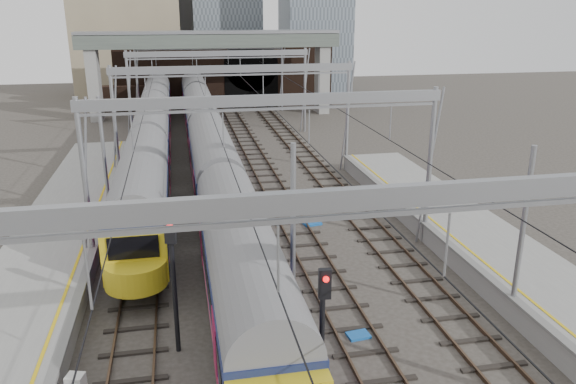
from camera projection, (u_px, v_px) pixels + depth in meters
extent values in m
plane|color=#38332D|center=(304.00, 345.00, 20.25)|extent=(160.00, 160.00, 0.00)
cube|color=gray|center=(18.00, 324.00, 20.53)|extent=(4.20, 55.00, 1.10)
cube|color=slate|center=(75.00, 307.00, 20.75)|extent=(0.35, 55.00, 0.12)
cube|color=gold|center=(60.00, 306.00, 20.64)|extent=(0.12, 55.00, 0.01)
cube|color=slate|center=(536.00, 317.00, 20.03)|extent=(0.35, 47.00, 0.12)
cube|color=gold|center=(549.00, 314.00, 20.10)|extent=(0.12, 47.00, 0.01)
cube|color=#4C3828|center=(136.00, 213.00, 32.96)|extent=(0.08, 80.00, 0.16)
cube|color=#4C3828|center=(161.00, 212.00, 33.23)|extent=(0.08, 80.00, 0.16)
cube|color=black|center=(149.00, 214.00, 33.12)|extent=(2.40, 80.00, 0.14)
cube|color=#4C3828|center=(205.00, 209.00, 33.70)|extent=(0.08, 80.00, 0.16)
cube|color=#4C3828|center=(229.00, 207.00, 33.97)|extent=(0.08, 80.00, 0.16)
cube|color=black|center=(217.00, 209.00, 33.86)|extent=(2.40, 80.00, 0.14)
cube|color=#4C3828|center=(270.00, 204.00, 34.44)|extent=(0.08, 80.00, 0.16)
cube|color=#4C3828|center=(293.00, 203.00, 34.71)|extent=(0.08, 80.00, 0.16)
cube|color=black|center=(282.00, 205.00, 34.60)|extent=(2.40, 80.00, 0.14)
cube|color=#4C3828|center=(333.00, 200.00, 35.18)|extent=(0.08, 80.00, 0.16)
cube|color=#4C3828|center=(355.00, 199.00, 35.44)|extent=(0.08, 80.00, 0.16)
cube|color=black|center=(344.00, 201.00, 35.33)|extent=(2.40, 80.00, 0.14)
cube|color=gray|center=(367.00, 198.00, 12.29)|extent=(16.80, 0.28, 0.50)
cylinder|color=gray|center=(86.00, 187.00, 24.95)|extent=(0.24, 0.24, 8.00)
cylinder|color=gray|center=(430.00, 167.00, 27.97)|extent=(0.24, 0.24, 8.00)
cube|color=gray|center=(266.00, 100.00, 25.34)|extent=(16.80, 0.28, 0.50)
cylinder|color=gray|center=(115.00, 125.00, 38.00)|extent=(0.24, 0.24, 8.00)
cylinder|color=gray|center=(347.00, 117.00, 41.02)|extent=(0.24, 0.24, 8.00)
cube|color=gray|center=(234.00, 69.00, 38.39)|extent=(16.80, 0.28, 0.50)
cylinder|color=gray|center=(129.00, 95.00, 51.04)|extent=(0.24, 0.24, 8.00)
cylinder|color=gray|center=(305.00, 91.00, 54.07)|extent=(0.24, 0.24, 8.00)
cube|color=gray|center=(218.00, 53.00, 51.43)|extent=(16.80, 0.28, 0.50)
cylinder|color=gray|center=(137.00, 80.00, 62.23)|extent=(0.24, 0.24, 8.00)
cylinder|color=gray|center=(282.00, 76.00, 65.25)|extent=(0.24, 0.24, 8.00)
cube|color=gray|center=(210.00, 45.00, 62.62)|extent=(16.80, 0.28, 0.50)
cube|color=black|center=(141.00, 122.00, 31.41)|extent=(0.03, 80.00, 0.03)
cube|color=black|center=(213.00, 119.00, 32.15)|extent=(0.03, 80.00, 0.03)
cube|color=black|center=(282.00, 117.00, 32.89)|extent=(0.03, 80.00, 0.03)
cube|color=black|center=(347.00, 114.00, 33.62)|extent=(0.03, 80.00, 0.03)
cube|color=black|center=(225.00, 70.00, 67.68)|extent=(26.00, 2.00, 9.00)
cube|color=black|center=(252.00, 86.00, 67.88)|extent=(6.50, 0.10, 5.20)
cylinder|color=black|center=(251.00, 64.00, 67.07)|extent=(6.50, 0.10, 6.50)
cube|color=black|center=(124.00, 99.00, 65.47)|extent=(6.00, 1.50, 3.00)
cube|color=gray|center=(94.00, 82.00, 59.54)|extent=(1.20, 2.50, 8.20)
cube|color=gray|center=(322.00, 77.00, 64.15)|extent=(1.20, 2.50, 8.20)
cube|color=#586359|center=(211.00, 41.00, 60.57)|extent=(28.00, 3.00, 1.40)
cube|color=gray|center=(210.00, 32.00, 60.29)|extent=(28.00, 3.00, 0.30)
cube|color=tan|center=(127.00, 12.00, 76.49)|extent=(14.00, 12.00, 22.00)
cube|color=gray|center=(185.00, 25.00, 91.64)|extent=(18.00, 14.00, 18.00)
cube|color=black|center=(207.00, 163.00, 42.64)|extent=(2.05, 60.97, 0.70)
cube|color=#16254E|center=(206.00, 140.00, 42.07)|extent=(2.61, 60.97, 2.33)
cylinder|color=slate|center=(205.00, 124.00, 41.71)|extent=(2.56, 60.47, 2.56)
cube|color=black|center=(206.00, 135.00, 41.96)|extent=(2.63, 59.77, 0.70)
cube|color=#D64356|center=(207.00, 148.00, 42.28)|extent=(2.63, 59.97, 0.11)
cube|color=black|center=(154.00, 157.00, 44.30)|extent=(2.06, 45.79, 0.70)
cube|color=#16254E|center=(153.00, 135.00, 43.73)|extent=(2.62, 45.79, 2.34)
cylinder|color=slate|center=(151.00, 120.00, 43.37)|extent=(2.57, 45.29, 2.57)
cube|color=black|center=(152.00, 130.00, 43.62)|extent=(2.64, 44.59, 0.70)
cube|color=#D64356|center=(153.00, 143.00, 43.94)|extent=(2.64, 44.79, 0.11)
cube|color=gold|center=(135.00, 259.00, 22.29)|extent=(2.57, 0.60, 2.14)
cube|color=black|center=(133.00, 248.00, 21.95)|extent=(1.97, 0.08, 0.94)
cylinder|color=black|center=(174.00, 287.00, 19.13)|extent=(0.17, 0.17, 4.99)
cube|color=black|center=(170.00, 230.00, 18.28)|extent=(0.40, 0.27, 0.94)
sphere|color=red|center=(170.00, 225.00, 18.10)|extent=(0.19, 0.19, 0.19)
cylinder|color=black|center=(322.00, 345.00, 16.11)|extent=(0.16, 0.16, 4.70)
cube|color=black|center=(325.00, 284.00, 15.30)|extent=(0.36, 0.21, 0.88)
sphere|color=red|center=(326.00, 279.00, 15.12)|extent=(0.18, 0.18, 0.18)
cube|color=#1759AD|center=(312.00, 223.00, 31.51)|extent=(1.09, 0.87, 0.11)
cube|color=#1759AD|center=(358.00, 335.00, 20.74)|extent=(0.88, 0.67, 0.10)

